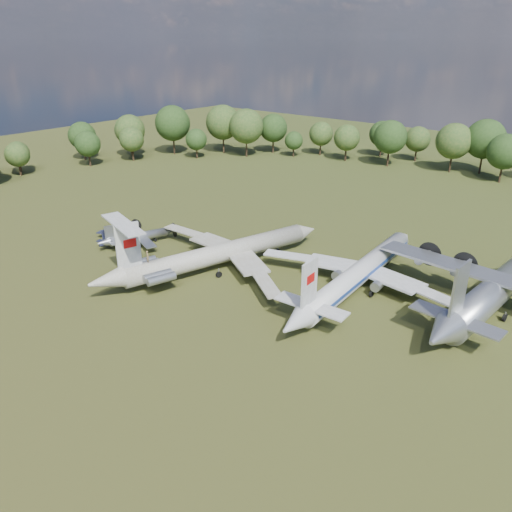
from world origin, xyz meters
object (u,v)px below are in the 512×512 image
Objects in this scene: small_prop_northwest at (138,239)px; il62_airliner at (220,257)px; an12_transport at (492,296)px; small_prop_west at (120,236)px; tu104_jet at (359,277)px; person_on_il62 at (148,257)px.

il62_airliner is at bearing 25.69° from small_prop_northwest.
an12_transport reaches higher than small_prop_west.
il62_airliner is 41.01m from an12_transport.
tu104_jet is at bearing -6.00° from small_prop_west.
small_prop_west is (-61.59, -16.72, -1.55)m from an12_transport.
an12_transport is 2.41× the size of small_prop_northwest.
person_on_il62 is at bearing -144.18° from an12_transport.
person_on_il62 reaches higher than il62_airliner.
tu104_jet is 31.83m from person_on_il62.
an12_transport is at bearing -4.93° from small_prop_west.
tu104_jet is at bearing 36.96° from il62_airliner.
il62_airliner is 3.36× the size of small_prop_west.
tu104_jet is 23.60× the size of person_on_il62.
an12_transport is 59.58m from small_prop_northwest.
small_prop_west is at bearing -10.12° from person_on_il62.
small_prop_northwest is at bearing -3.13° from small_prop_west.
an12_transport is at bearing -134.68° from person_on_il62.
small_prop_west is 4.25m from small_prop_northwest.
tu104_jet is 2.73× the size of small_prop_northwest.
small_prop_northwest reaches higher than small_prop_west.
tu104_jet is 41.29m from small_prop_northwest.
person_on_il62 is (-24.67, -19.87, 3.14)m from tu104_jet.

